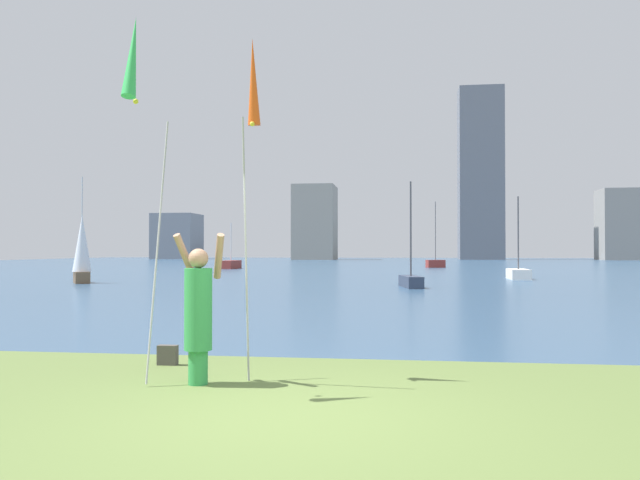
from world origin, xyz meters
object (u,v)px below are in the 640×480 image
at_px(sailboat_3, 82,251).
at_px(sailboat_4, 411,280).
at_px(bag, 168,355).
at_px(sailboat_7, 436,263).
at_px(kite_flag_left, 134,71).
at_px(sailboat_6, 231,264).
at_px(sailboat_0, 518,273).
at_px(kite_flag_right, 253,92).
at_px(person, 198,310).

distance_m(sailboat_3, sailboat_4, 15.69).
distance_m(bag, sailboat_7, 49.29).
bearing_deg(sailboat_3, sailboat_4, -4.94).
bearing_deg(kite_flag_left, sailboat_6, 104.27).
bearing_deg(sailboat_0, sailboat_4, -125.12).
bearing_deg(sailboat_7, kite_flag_right, -95.37).
relative_size(kite_flag_right, sailboat_6, 1.10).
height_order(person, sailboat_7, sailboat_7).
xyz_separation_m(sailboat_0, sailboat_6, (-20.61, 16.24, 0.06)).
relative_size(person, kite_flag_left, 0.43).
distance_m(sailboat_0, sailboat_4, 10.22).
bearing_deg(bag, sailboat_7, 82.96).
height_order(person, sailboat_4, sailboat_4).
bearing_deg(kite_flag_left, sailboat_0, 72.41).
bearing_deg(sailboat_3, sailboat_0, 18.09).
height_order(sailboat_3, sailboat_4, sailboat_3).
relative_size(sailboat_3, sailboat_7, 0.87).
xyz_separation_m(person, bag, (-0.83, 1.16, -0.75)).
xyz_separation_m(person, sailboat_0, (8.59, 28.24, -0.57)).
bearing_deg(sailboat_7, sailboat_6, -162.03).
distance_m(kite_flag_left, sailboat_7, 51.10).
bearing_deg(sailboat_0, bag, -109.17).
height_order(kite_flag_right, bag, kite_flag_right).
bearing_deg(sailboat_4, kite_flag_right, -96.34).
bearing_deg(sailboat_6, sailboat_0, -38.25).
height_order(person, kite_flag_left, kite_flag_left).
relative_size(kite_flag_left, kite_flag_right, 0.99).
relative_size(kite_flag_left, sailboat_4, 0.93).
distance_m(sailboat_3, sailboat_7, 34.06).
bearing_deg(kite_flag_right, sailboat_6, 105.93).
xyz_separation_m(person, sailboat_3, (-12.87, 21.23, 0.66)).
bearing_deg(sailboat_7, sailboat_3, -122.09).
bearing_deg(kite_flag_left, sailboat_7, 83.51).
height_order(kite_flag_left, sailboat_6, kite_flag_left).
bearing_deg(kite_flag_right, bag, 152.45).
distance_m(person, sailboat_0, 29.53).
bearing_deg(sailboat_3, kite_flag_right, -57.17).
height_order(sailboat_3, sailboat_7, sailboat_7).
distance_m(bag, sailboat_4, 19.06).
bearing_deg(kite_flag_left, person, 47.08).
height_order(bag, sailboat_3, sailboat_3).
height_order(sailboat_0, sailboat_4, sailboat_0).
xyz_separation_m(sailboat_0, sailboat_4, (-5.88, -8.36, -0.00)).
distance_m(bag, sailboat_6, 44.75).
relative_size(sailboat_6, sailboat_7, 0.65).
bearing_deg(sailboat_3, sailboat_6, 87.91).
relative_size(kite_flag_right, sailboat_7, 0.72).
height_order(bag, sailboat_0, sailboat_0).
distance_m(sailboat_0, sailboat_6, 26.24).
distance_m(sailboat_6, sailboat_7, 18.12).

